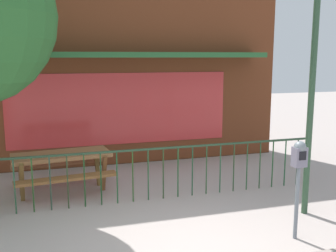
# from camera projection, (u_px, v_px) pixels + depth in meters

# --- Properties ---
(ground) EXTENTS (40.00, 40.00, 0.00)m
(ground) POSITION_uv_depth(u_px,v_px,m) (184.00, 249.00, 5.40)
(ground) COLOR #B1A39C
(pub_storefront) EXTENTS (8.08, 1.25, 5.69)m
(pub_storefront) POSITION_uv_depth(u_px,v_px,m) (119.00, 46.00, 9.45)
(pub_storefront) COLOR #3A2212
(pub_storefront) RESTS_ON ground
(patio_fence_front) EXTENTS (6.81, 0.04, 0.97)m
(patio_fence_front) POSITION_uv_depth(u_px,v_px,m) (148.00, 165.00, 7.14)
(patio_fence_front) COLOR #26422B
(patio_fence_front) RESTS_ON ground
(picnic_table_left) EXTENTS (1.94, 1.55, 0.79)m
(picnic_table_left) POSITION_uv_depth(u_px,v_px,m) (62.00, 162.00, 7.55)
(picnic_table_left) COLOR #93623B
(picnic_table_left) RESTS_ON ground
(parking_meter_near) EXTENTS (0.18, 0.17, 1.43)m
(parking_meter_near) POSITION_uv_depth(u_px,v_px,m) (299.00, 164.00, 5.54)
(parking_meter_near) COLOR slate
(parking_meter_near) RESTS_ON ground
(street_lamp) EXTENTS (0.28, 0.28, 3.91)m
(street_lamp) POSITION_uv_depth(u_px,v_px,m) (314.00, 58.00, 6.22)
(street_lamp) COLOR #2C4931
(street_lamp) RESTS_ON ground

